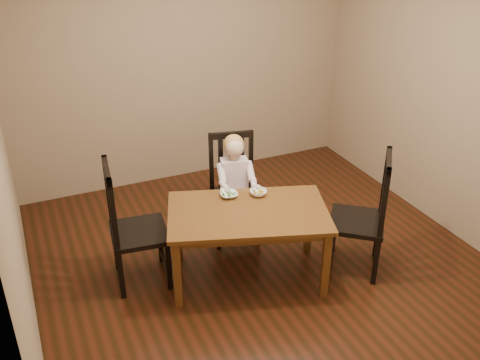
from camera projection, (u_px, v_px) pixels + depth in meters
name	position (u px, v px, depth m)	size (l,w,h in m)	color
room	(262.00, 126.00, 4.42)	(4.01, 4.01, 2.71)	#3E190D
dining_table	(248.00, 219.00, 4.56)	(1.54, 1.20, 0.68)	#542F13
chair_child	(234.00, 189.00, 5.22)	(0.54, 0.53, 1.06)	black
chair_left	(132.00, 227.00, 4.53)	(0.52, 0.54, 1.14)	black
chair_right	(364.00, 216.00, 4.70)	(0.67, 0.67, 1.14)	black
toddler	(235.00, 178.00, 5.10)	(0.34, 0.42, 0.58)	silver
bowl_peas	(229.00, 195.00, 4.73)	(0.15, 0.15, 0.04)	white
bowl_veg	(258.00, 193.00, 4.75)	(0.15, 0.15, 0.05)	white
fork	(225.00, 194.00, 4.70)	(0.03, 0.11, 0.04)	silver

